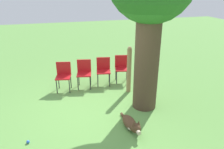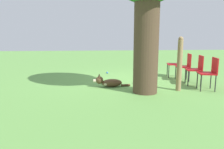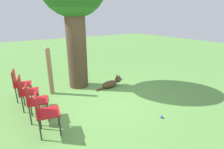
% 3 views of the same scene
% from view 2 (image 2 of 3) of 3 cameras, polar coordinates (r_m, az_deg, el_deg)
% --- Properties ---
extents(ground_plane, '(30.00, 30.00, 0.00)m').
position_cam_2_polar(ground_plane, '(6.99, 6.79, -1.94)').
color(ground_plane, '#609947').
extents(dog, '(1.07, 0.29, 0.39)m').
position_cam_2_polar(dog, '(6.25, -0.86, -2.06)').
color(dog, '#513823').
rests_on(dog, ground_plane).
extents(fence_post, '(0.14, 0.14, 1.43)m').
position_cam_2_polar(fence_post, '(6.02, 17.23, 2.71)').
color(fence_post, '#937551').
rests_on(fence_post, ground_plane).
extents(red_chair_0, '(0.50, 0.52, 0.88)m').
position_cam_2_polar(red_chair_0, '(8.03, 16.35, 3.05)').
color(red_chair_0, '#B21419').
rests_on(red_chair_0, ground_plane).
extents(red_chair_1, '(0.50, 0.52, 0.88)m').
position_cam_2_polar(red_chair_1, '(7.46, 18.59, 2.42)').
color(red_chair_1, '#B21419').
rests_on(red_chair_1, ground_plane).
extents(red_chair_2, '(0.50, 0.52, 0.88)m').
position_cam_2_polar(red_chair_2, '(6.91, 21.18, 1.69)').
color(red_chair_2, '#B21419').
rests_on(red_chair_2, ground_plane).
extents(red_chair_3, '(0.50, 0.52, 0.88)m').
position_cam_2_polar(red_chair_3, '(6.37, 24.22, 0.83)').
color(red_chair_3, '#B21419').
rests_on(red_chair_3, ground_plane).
extents(tennis_ball, '(0.07, 0.07, 0.07)m').
position_cam_2_polar(tennis_ball, '(8.47, -1.27, 0.48)').
color(tennis_ball, blue).
rests_on(tennis_ball, ground_plane).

